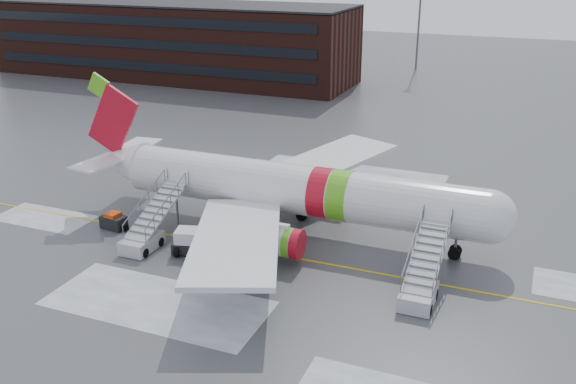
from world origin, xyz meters
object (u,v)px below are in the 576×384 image
at_px(baggage_tractor, 114,222).
at_px(airliner, 286,189).
at_px(airstair_aft, 147,232).
at_px(airstair_fwd, 421,283).
at_px(pushback_tug, 192,243).

bearing_deg(baggage_tractor, airliner, 21.16).
relative_size(airliner, airstair_aft, 4.55).
height_order(airliner, baggage_tractor, airliner).
xyz_separation_m(airstair_fwd, baggage_tractor, (-24.46, 1.64, -0.51)).
bearing_deg(airliner, baggage_tractor, -158.84).
relative_size(airstair_aft, pushback_tug, 2.23).
bearing_deg(pushback_tug, airstair_aft, -176.41).
relative_size(airliner, airstair_fwd, 4.55).
bearing_deg(airliner, airstair_fwd, -28.98).
bearing_deg(pushback_tug, baggage_tractor, 169.91).
height_order(airstair_fwd, baggage_tractor, airstair_fwd).
distance_m(airstair_aft, baggage_tractor, 4.58).
xyz_separation_m(airstair_aft, pushback_tug, (3.66, 0.23, -0.28)).
relative_size(airstair_aft, baggage_tractor, 2.98).
xyz_separation_m(airliner, airstair_fwd, (11.80, -6.54, -2.35)).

